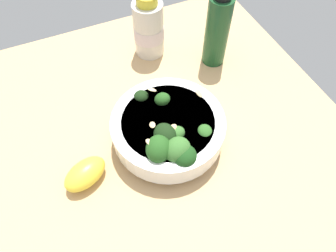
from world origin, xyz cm
name	(u,v)px	position (x,y,z in cm)	size (l,w,h in cm)	color
ground_plane	(158,137)	(0.00, 0.00, -2.16)	(71.00, 71.00, 4.32)	tan
bowl_of_broccoli	(168,129)	(0.96, -2.66, 3.85)	(20.04, 20.04, 9.27)	white
lemon_wedge	(85,174)	(-14.89, -4.19, 1.98)	(7.69, 4.66, 3.97)	yellow
bottle_tall	(217,30)	(18.83, 12.93, 8.13)	(4.95, 4.95, 17.21)	#194723
bottle_short	(149,28)	(6.95, 21.29, 6.34)	(6.58, 6.58, 14.22)	beige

